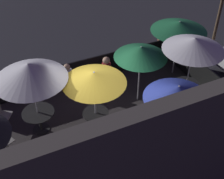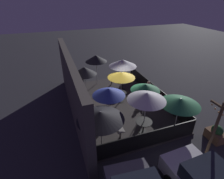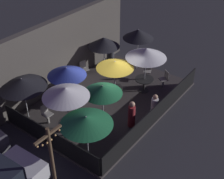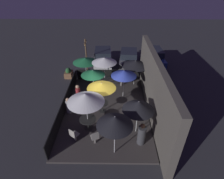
{
  "view_description": "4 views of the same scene",
  "coord_description": "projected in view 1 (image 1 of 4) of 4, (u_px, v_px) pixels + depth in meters",
  "views": [
    {
      "loc": [
        2.69,
        6.17,
        7.26
      ],
      "look_at": [
        -0.42,
        -0.44,
        1.37
      ],
      "focal_mm": 50.0,
      "sensor_mm": 36.0,
      "label": 1
    },
    {
      "loc": [
        -9.39,
        3.82,
        6.79
      ],
      "look_at": [
        0.24,
        0.41,
        1.18
      ],
      "focal_mm": 28.0,
      "sensor_mm": 36.0,
      "label": 2
    },
    {
      "loc": [
        -10.11,
        -7.79,
        9.47
      ],
      "look_at": [
        -0.22,
        -0.39,
        1.04
      ],
      "focal_mm": 50.0,
      "sensor_mm": 36.0,
      "label": 3
    },
    {
      "loc": [
        9.31,
        0.53,
        7.84
      ],
      "look_at": [
        -0.72,
        0.41,
        1.26
      ],
      "focal_mm": 28.0,
      "sensor_mm": 36.0,
      "label": 4
    }
  ],
  "objects": [
    {
      "name": "patio_umbrella_0",
      "position": [
        194.0,
        44.0,
        9.46
      ],
      "size": [
        1.93,
        1.93,
        2.48
      ],
      "color": "#B2B2B7",
      "rests_on": "patio_deck"
    },
    {
      "name": "patio_umbrella_4",
      "position": [
        53.0,
        157.0,
        6.54
      ],
      "size": [
        1.75,
        1.75,
        2.2
      ],
      "color": "#B2B2B7",
      "rests_on": "patio_deck"
    },
    {
      "name": "patio_deck",
      "position": [
        106.0,
        133.0,
        9.76
      ],
      "size": [
        8.25,
        5.59,
        0.12
      ],
      "color": "#383333",
      "rests_on": "ground_plane"
    },
    {
      "name": "dining_table_1",
      "position": [
        96.0,
        116.0,
        9.46
      ],
      "size": [
        0.8,
        0.8,
        0.72
      ],
      "color": "black",
      "rests_on": "patio_deck"
    },
    {
      "name": "patio_umbrella_7",
      "position": [
        179.0,
        26.0,
        10.94
      ],
      "size": [
        2.0,
        2.0,
        2.18
      ],
      "color": "#B2B2B7",
      "rests_on": "patio_deck"
    },
    {
      "name": "light_post",
      "position": [
        218.0,
        21.0,
        11.92
      ],
      "size": [
        1.1,
        0.12,
        3.23
      ],
      "color": "brown",
      "rests_on": "ground_plane"
    },
    {
      "name": "building_wall",
      "position": [
        165.0,
        170.0,
        6.48
      ],
      "size": [
        9.85,
        0.36,
        3.79
      ],
      "color": "#4C4742",
      "rests_on": "ground_plane"
    },
    {
      "name": "patio_chair_3",
      "position": [
        212.0,
        115.0,
        9.57
      ],
      "size": [
        0.4,
        0.4,
        0.96
      ],
      "rotation": [
        0.0,
        0.0,
        -1.58
      ],
      "color": "gray",
      "rests_on": "patio_deck"
    },
    {
      "name": "patio_umbrella_3",
      "position": [
        141.0,
        52.0,
        9.73
      ],
      "size": [
        1.71,
        1.71,
        2.13
      ],
      "color": "#B2B2B7",
      "rests_on": "patio_deck"
    },
    {
      "name": "patio_umbrella_5",
      "position": [
        178.0,
        92.0,
        8.12
      ],
      "size": [
        1.82,
        1.82,
        2.19
      ],
      "color": "#B2B2B7",
      "rests_on": "patio_deck"
    },
    {
      "name": "fence_front",
      "position": [
        75.0,
        73.0,
        11.36
      ],
      "size": [
        8.05,
        0.05,
        0.95
      ],
      "color": "black",
      "rests_on": "patio_deck"
    },
    {
      "name": "patron_2",
      "position": [
        106.0,
        74.0,
        11.06
      ],
      "size": [
        0.45,
        0.45,
        1.33
      ],
      "rotation": [
        0.0,
        0.0,
        3.96
      ],
      "color": "maroon",
      "rests_on": "patio_deck"
    },
    {
      "name": "ground_plane",
      "position": [
        106.0,
        135.0,
        9.8
      ],
      "size": [
        60.0,
        60.0,
        0.0
      ],
      "primitive_type": "plane",
      "color": "#2D2D33"
    },
    {
      "name": "dining_table_2",
      "position": [
        39.0,
        116.0,
        9.45
      ],
      "size": [
        0.97,
        0.97,
        0.74
      ],
      "color": "black",
      "rests_on": "patio_deck"
    },
    {
      "name": "patio_umbrella_1",
      "position": [
        94.0,
        77.0,
        8.53
      ],
      "size": [
        1.82,
        1.82,
        2.22
      ],
      "color": "#B2B2B7",
      "rests_on": "patio_deck"
    },
    {
      "name": "fence_side_left",
      "position": [
        213.0,
        86.0,
        10.78
      ],
      "size": [
        0.05,
        5.39,
        0.95
      ],
      "color": "black",
      "rests_on": "patio_deck"
    },
    {
      "name": "planter_box",
      "position": [
        170.0,
        40.0,
        13.65
      ],
      "size": [
        0.92,
        0.65,
        0.89
      ],
      "color": "brown",
      "rests_on": "ground_plane"
    },
    {
      "name": "patio_chair_2",
      "position": [
        3.0,
        142.0,
        8.74
      ],
      "size": [
        0.53,
        0.53,
        0.94
      ],
      "rotation": [
        0.0,
        0.0,
        -2.73
      ],
      "color": "gray",
      "rests_on": "patio_deck"
    },
    {
      "name": "dining_table_0",
      "position": [
        186.0,
        87.0,
        10.53
      ],
      "size": [
        0.89,
        0.89,
        0.73
      ],
      "color": "black",
      "rests_on": "patio_deck"
    },
    {
      "name": "patio_chair_1",
      "position": [
        2.0,
        114.0,
        9.63
      ],
      "size": [
        0.55,
        0.55,
        0.91
      ],
      "rotation": [
        0.0,
        0.0,
        2.57
      ],
      "color": "gray",
      "rests_on": "patio_deck"
    },
    {
      "name": "patio_umbrella_2",
      "position": [
        30.0,
        71.0,
        8.41
      ],
      "size": [
        2.05,
        2.05,
        2.5
      ],
      "color": "#B2B2B7",
      "rests_on": "patio_deck"
    },
    {
      "name": "patron_1",
      "position": [
        68.0,
        79.0,
        10.99
      ],
      "size": [
        0.47,
        0.47,
        1.15
      ],
      "rotation": [
        0.0,
        0.0,
        2.51
      ],
      "color": "silver",
      "rests_on": "patio_deck"
    }
  ]
}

